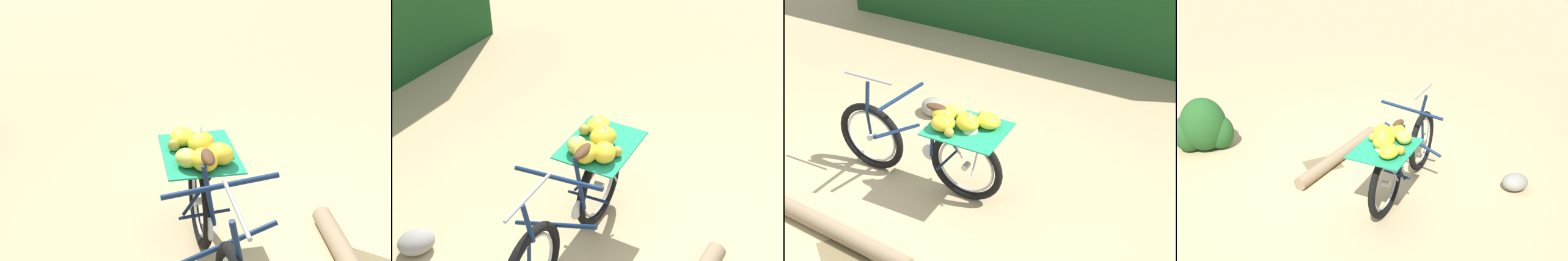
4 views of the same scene
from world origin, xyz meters
The scene contains 1 object.
bicycle centered at (0.12, -0.40, 0.52)m, with size 1.58×1.35×1.03m.
Camera 1 is at (2.38, 0.72, 2.38)m, focal length 41.50 mm.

